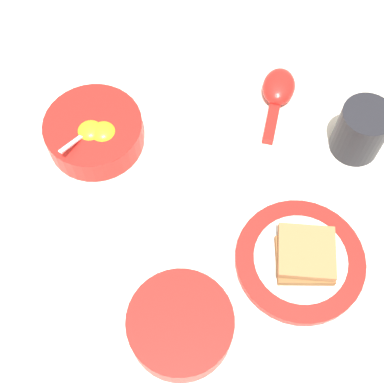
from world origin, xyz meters
The scene contains 7 objects.
ground_plane centered at (0.00, 0.00, 0.00)m, with size 3.00×3.00×0.00m, color silver.
egg_bowl centered at (0.25, -0.05, 0.03)m, with size 0.16×0.16×0.08m.
toast_plate centered at (-0.13, 0.05, 0.01)m, with size 0.20×0.20×0.02m.
toast_sandwich centered at (-0.13, 0.05, 0.03)m, with size 0.10×0.11×0.03m.
soup_spoon centered at (-0.02, -0.24, 0.02)m, with size 0.06×0.16×0.04m.
congee_bowl centered at (0.01, 0.21, 0.03)m, with size 0.15×0.15×0.05m.
drinking_cup centered at (-0.17, -0.18, 0.05)m, with size 0.08×0.08×0.09m.
Camera 1 is at (-0.06, 0.37, 0.78)m, focal length 50.00 mm.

